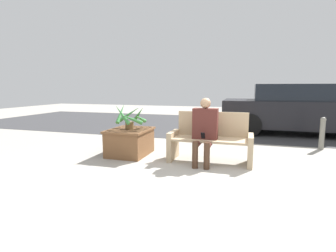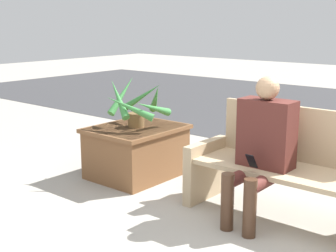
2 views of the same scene
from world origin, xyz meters
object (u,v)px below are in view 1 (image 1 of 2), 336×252
person_seated (205,128)px  parked_car (295,109)px  bollard_post (322,133)px  bench (211,140)px  potted_plant (130,117)px  planter_box (130,141)px

person_seated → parked_car: bearing=62.2°
bollard_post → bench: bearing=-143.4°
potted_plant → parked_car: parked_car is taller
bench → parked_car: 4.25m
person_seated → bollard_post: 2.99m
person_seated → potted_plant: bearing=173.6°
person_seated → potted_plant: (-1.54, 0.17, 0.13)m
bench → bollard_post: 2.80m
potted_plant → bollard_post: (3.88, 1.68, -0.39)m
person_seated → potted_plant: size_ratio=1.72×
bollard_post → planter_box: bearing=-156.8°
bench → parked_car: parked_car is taller
potted_plant → bollard_post: potted_plant is taller
bench → planter_box: bearing=-179.9°
bench → planter_box: size_ratio=1.61×
bench → potted_plant: size_ratio=2.19×
planter_box → parked_car: parked_car is taller
bench → person_seated: person_seated is taller
person_seated → bollard_post: bearing=38.4°
person_seated → planter_box: person_seated is taller
bench → bollard_post: (2.25, 1.67, -0.02)m
parked_car → bollard_post: 2.12m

